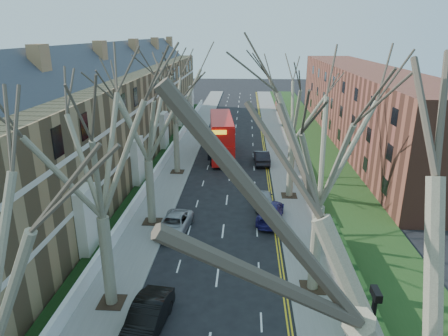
# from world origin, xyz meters

# --- Properties ---
(pavement_left) EXTENTS (3.00, 102.00, 0.12)m
(pavement_left) POSITION_xyz_m (-6.00, 39.00, 0.06)
(pavement_left) COLOR slate
(pavement_left) RESTS_ON ground
(pavement_right) EXTENTS (3.00, 102.00, 0.12)m
(pavement_right) POSITION_xyz_m (6.00, 39.00, 0.06)
(pavement_right) COLOR slate
(pavement_right) RESTS_ON ground
(terrace_left) EXTENTS (9.70, 78.00, 13.60)m
(terrace_left) POSITION_xyz_m (-13.65, 31.00, 5.53)
(terrace_left) COLOR olive
(terrace_left) RESTS_ON ground
(flats_right) EXTENTS (13.97, 54.00, 10.00)m
(flats_right) POSITION_xyz_m (17.46, 43.00, 4.98)
(flats_right) COLOR brown
(flats_right) RESTS_ON ground
(front_wall_left) EXTENTS (0.30, 78.00, 1.00)m
(front_wall_left) POSITION_xyz_m (-7.65, 31.00, 0.62)
(front_wall_left) COLOR white
(front_wall_left) RESTS_ON ground
(grass_verge_right) EXTENTS (6.00, 102.00, 0.06)m
(grass_verge_right) POSITION_xyz_m (10.50, 39.00, 0.15)
(grass_verge_right) COLOR #1E3D16
(grass_verge_right) RESTS_ON ground
(tree_left_mid) EXTENTS (10.50, 10.50, 14.71)m
(tree_left_mid) POSITION_xyz_m (-5.70, 6.00, 9.56)
(tree_left_mid) COLOR #6D644D
(tree_left_mid) RESTS_ON ground
(tree_left_far) EXTENTS (10.15, 10.15, 14.22)m
(tree_left_far) POSITION_xyz_m (-5.70, 16.00, 9.24)
(tree_left_far) COLOR #6D644D
(tree_left_far) RESTS_ON ground
(tree_left_dist) EXTENTS (10.50, 10.50, 14.71)m
(tree_left_dist) POSITION_xyz_m (-5.70, 28.00, 9.56)
(tree_left_dist) COLOR #6D644D
(tree_left_dist) RESTS_ON ground
(tree_right_mid) EXTENTS (10.50, 10.50, 14.71)m
(tree_right_mid) POSITION_xyz_m (5.70, 8.00, 9.56)
(tree_right_mid) COLOR #6D644D
(tree_right_mid) RESTS_ON ground
(tree_right_far) EXTENTS (10.15, 10.15, 14.22)m
(tree_right_far) POSITION_xyz_m (5.70, 22.00, 9.24)
(tree_right_far) COLOR #6D644D
(tree_right_far) RESTS_ON ground
(double_decker_bus) EXTENTS (3.68, 11.49, 4.71)m
(double_decker_bus) POSITION_xyz_m (-1.33, 34.64, 2.32)
(double_decker_bus) COLOR red
(double_decker_bus) RESTS_ON ground
(car_left_mid) EXTENTS (2.11, 4.74, 1.51)m
(car_left_mid) POSITION_xyz_m (-3.21, 4.10, 0.76)
(car_left_mid) COLOR black
(car_left_mid) RESTS_ON ground
(car_left_far) EXTENTS (2.70, 4.84, 1.28)m
(car_left_far) POSITION_xyz_m (-3.70, 14.73, 0.64)
(car_left_far) COLOR #9A9A9F
(car_left_far) RESTS_ON ground
(car_right_near) EXTENTS (2.66, 5.22, 1.45)m
(car_right_near) POSITION_xyz_m (3.70, 17.08, 0.73)
(car_right_near) COLOR navy
(car_right_near) RESTS_ON ground
(car_right_mid) EXTENTS (1.90, 4.18, 1.39)m
(car_right_mid) POSITION_xyz_m (3.24, 19.82, 0.70)
(car_right_mid) COLOR gray
(car_right_mid) RESTS_ON ground
(car_right_far) EXTENTS (1.88, 4.72, 1.53)m
(car_right_far) POSITION_xyz_m (3.49, 31.81, 0.76)
(car_right_far) COLOR black
(car_right_far) RESTS_ON ground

